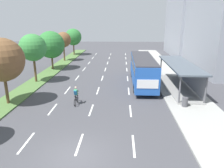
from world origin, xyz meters
name	(u,v)px	position (x,y,z in m)	size (l,w,h in m)	color
ground_plane	(75,156)	(0.00, 0.00, 0.00)	(140.00, 140.00, 0.00)	#424247
median_strip	(49,73)	(-8.30, 20.00, 0.06)	(2.60, 52.00, 0.12)	#4C7038
sidewalk_right	(166,74)	(9.25, 20.00, 0.07)	(4.50, 52.00, 0.15)	#9E9E99
lane_divider_left	(77,78)	(-3.50, 17.64, 0.00)	(0.14, 46.28, 0.01)	white
lane_divider_center	(102,78)	(0.00, 17.64, 0.00)	(0.14, 46.28, 0.01)	white
lane_divider_right	(128,78)	(3.50, 17.64, 0.00)	(0.14, 46.28, 0.01)	white
bus_shelter	(182,73)	(9.53, 13.33, 1.87)	(2.90, 11.05, 2.86)	gray
bus	(143,68)	(5.25, 15.12, 2.07)	(2.54, 11.29, 3.37)	#2356B2
cyclist	(76,96)	(-1.62, 8.06, 0.79)	(0.46, 1.82, 1.71)	black
median_tree_second	(2,60)	(-8.08, 7.71, 4.27)	(3.95, 3.95, 6.13)	brown
median_tree_third	(33,48)	(-8.31, 15.16, 4.44)	(3.33, 3.33, 6.01)	brown
median_tree_fourth	(51,45)	(-8.51, 22.61, 3.98)	(4.23, 4.23, 5.99)	brown
median_tree_fifth	(63,40)	(-8.54, 30.06, 4.11)	(2.91, 2.91, 5.47)	brown
median_tree_farthest	(73,37)	(-8.30, 37.51, 4.08)	(3.68, 3.68, 5.81)	brown
trash_bin	(185,102)	(8.45, 7.60, 0.57)	(0.52, 0.52, 0.85)	#4C4C51
building_mid_right	(188,12)	(17.01, 38.92, 9.35)	(6.60, 15.78, 18.71)	#8E939E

